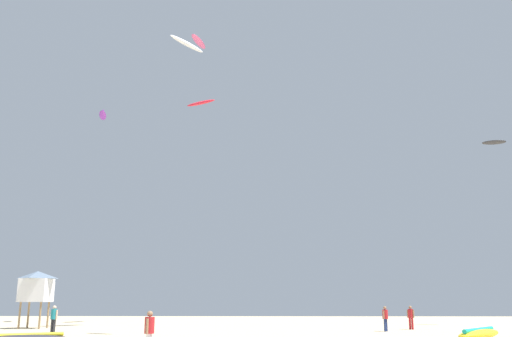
# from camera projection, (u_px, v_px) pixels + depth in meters

# --- Properties ---
(person_foreground) EXTENTS (0.37, 0.53, 1.62)m
(person_foreground) POSITION_uv_depth(u_px,v_px,m) (149.00, 329.00, 20.71)
(person_foreground) COLOR silver
(person_foreground) RESTS_ON ground
(person_midground) EXTENTS (0.52, 0.38, 1.69)m
(person_midground) POSITION_uv_depth(u_px,v_px,m) (54.00, 317.00, 35.46)
(person_midground) COLOR #2D2D33
(person_midground) RESTS_ON ground
(person_left) EXTENTS (0.38, 0.44, 1.63)m
(person_left) POSITION_uv_depth(u_px,v_px,m) (385.00, 317.00, 37.21)
(person_left) COLOR navy
(person_left) RESTS_ON ground
(person_right) EXTENTS (0.45, 0.38, 1.63)m
(person_right) POSITION_uv_depth(u_px,v_px,m) (411.00, 316.00, 39.65)
(person_right) COLOR #B21E23
(person_right) RESTS_ON ground
(kite_grounded_near) EXTENTS (4.14, 4.90, 0.65)m
(kite_grounded_near) POSITION_uv_depth(u_px,v_px,m) (479.00, 334.00, 29.16)
(kite_grounded_near) COLOR yellow
(kite_grounded_near) RESTS_ON ground
(lifeguard_tower) EXTENTS (2.30, 2.30, 4.15)m
(lifeguard_tower) POSITION_uv_depth(u_px,v_px,m) (37.00, 286.00, 41.68)
(lifeguard_tower) COLOR #8C704C
(lifeguard_tower) RESTS_ON ground
(kite_aloft_0) EXTENTS (1.69, 3.56, 0.58)m
(kite_aloft_0) POSITION_uv_depth(u_px,v_px,m) (199.00, 42.00, 57.27)
(kite_aloft_0) COLOR #E5598C
(kite_aloft_1) EXTENTS (2.21, 1.61, 0.47)m
(kite_aloft_1) POSITION_uv_depth(u_px,v_px,m) (201.00, 103.00, 36.27)
(kite_aloft_1) COLOR red
(kite_aloft_2) EXTENTS (2.12, 1.01, 0.43)m
(kite_aloft_2) POSITION_uv_depth(u_px,v_px,m) (494.00, 142.00, 49.53)
(kite_aloft_2) COLOR #2D2D33
(kite_aloft_3) EXTENTS (1.71, 2.92, 0.63)m
(kite_aloft_3) POSITION_uv_depth(u_px,v_px,m) (103.00, 115.00, 57.09)
(kite_aloft_3) COLOR purple
(kite_aloft_4) EXTENTS (3.27, 4.01, 0.98)m
(kite_aloft_4) POSITION_uv_depth(u_px,v_px,m) (187.00, 44.00, 48.66)
(kite_aloft_4) COLOR white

